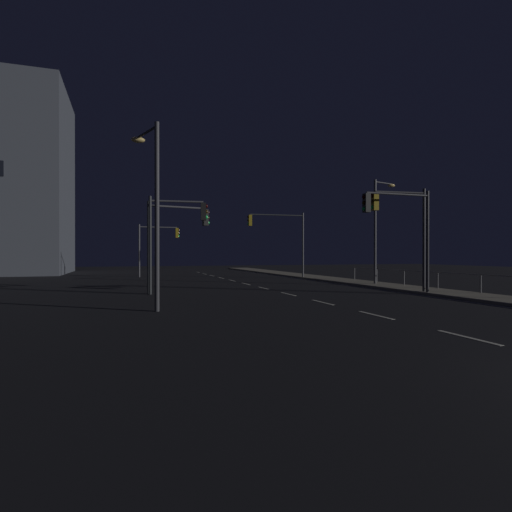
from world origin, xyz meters
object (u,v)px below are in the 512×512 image
at_px(traffic_light_far_left, 177,229).
at_px(street_lamp_far_end, 378,221).
at_px(traffic_light_far_right, 400,220).
at_px(street_lamp_mid_block, 153,198).
at_px(traffic_light_near_right, 158,240).
at_px(traffic_light_mid_right, 280,231).
at_px(traffic_light_near_left, 402,219).
at_px(traffic_light_mid_left, 175,226).

xyz_separation_m(traffic_light_far_left, street_lamp_far_end, (14.04, 1.04, 0.91)).
distance_m(traffic_light_far_right, street_lamp_far_end, 7.31).
bearing_deg(traffic_light_far_left, street_lamp_mid_block, -103.91).
relative_size(traffic_light_far_left, traffic_light_near_right, 1.01).
relative_size(traffic_light_mid_right, street_lamp_mid_block, 0.81).
relative_size(traffic_light_far_right, street_lamp_far_end, 0.75).
distance_m(traffic_light_near_left, traffic_light_far_left, 12.38).
bearing_deg(traffic_light_near_right, street_lamp_mid_block, -94.74).
bearing_deg(street_lamp_far_end, traffic_light_mid_right, 112.52).
bearing_deg(traffic_light_far_left, traffic_light_near_right, 89.22).
relative_size(traffic_light_mid_left, street_lamp_mid_block, 0.74).
xyz_separation_m(traffic_light_mid_right, traffic_light_mid_left, (-10.41, -11.03, -0.56)).
bearing_deg(traffic_light_mid_left, traffic_light_near_left, -19.41).
bearing_deg(street_lamp_mid_block, traffic_light_far_left, 76.09).
relative_size(traffic_light_near_left, traffic_light_near_right, 1.11).
bearing_deg(traffic_light_far_right, traffic_light_mid_right, 91.99).
bearing_deg(traffic_light_mid_left, traffic_light_far_right, -22.95).
bearing_deg(traffic_light_near_left, traffic_light_near_right, 117.14).
bearing_deg(traffic_light_mid_left, street_lamp_far_end, 7.54).
height_order(traffic_light_near_left, street_lamp_mid_block, street_lamp_mid_block).
bearing_deg(traffic_light_far_right, street_lamp_mid_block, -172.79).
xyz_separation_m(traffic_light_far_left, traffic_light_mid_left, (-0.17, -0.84, 0.11)).
xyz_separation_m(street_lamp_far_end, street_lamp_mid_block, (-15.79, -8.11, -0.16)).
xyz_separation_m(traffic_light_mid_right, street_lamp_far_end, (3.80, -9.15, 0.23)).
height_order(traffic_light_mid_left, street_lamp_far_end, street_lamp_far_end).
bearing_deg(traffic_light_near_right, traffic_light_near_left, -62.86).
xyz_separation_m(traffic_light_far_left, traffic_light_mid_right, (10.25, 10.19, 0.68)).
bearing_deg(street_lamp_mid_block, street_lamp_far_end, 27.17).
bearing_deg(street_lamp_mid_block, traffic_light_mid_left, 75.72).
height_order(traffic_light_mid_left, street_lamp_mid_block, street_lamp_mid_block).
bearing_deg(street_lamp_mid_block, traffic_light_near_left, 9.37).
bearing_deg(street_lamp_mid_block, traffic_light_near_right, 85.26).
bearing_deg(traffic_light_near_left, traffic_light_mid_right, 94.23).
bearing_deg(traffic_light_far_right, street_lamp_far_end, 63.49).
bearing_deg(traffic_light_far_left, traffic_light_mid_right, 44.85).
bearing_deg(traffic_light_far_left, street_lamp_far_end, 4.22).
height_order(traffic_light_near_left, traffic_light_near_right, traffic_light_near_left).
xyz_separation_m(traffic_light_near_left, street_lamp_mid_block, (-13.11, -2.16, 0.29)).
bearing_deg(traffic_light_near_left, traffic_light_mid_left, 160.59).
bearing_deg(traffic_light_far_left, traffic_light_near_left, -23.35).
bearing_deg(traffic_light_mid_right, traffic_light_far_right, -88.01).
height_order(traffic_light_far_left, traffic_light_near_right, traffic_light_far_left).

